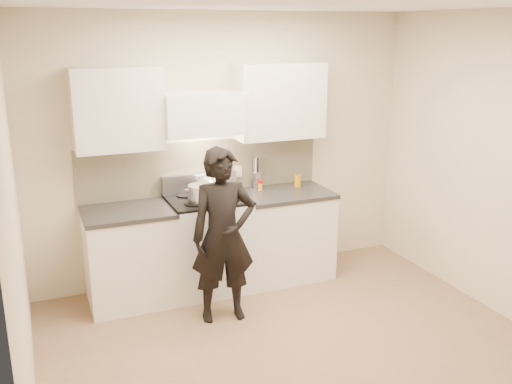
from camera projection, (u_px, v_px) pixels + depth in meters
ground_plane at (299, 351)px, 4.63m from camera, size 4.00×4.00×0.00m
room_shell at (275, 151)px, 4.50m from camera, size 4.04×3.54×2.70m
stove at (209, 243)px, 5.66m from camera, size 0.76×0.65×0.96m
counter_right at (284, 234)px, 5.97m from camera, size 0.92×0.67×0.92m
counter_left at (130, 256)px, 5.38m from camera, size 0.82×0.67×0.92m
wok at (215, 183)px, 5.62m from camera, size 0.37×0.46×0.30m
stock_pot at (201, 193)px, 5.34m from camera, size 0.34×0.30×0.16m
utensil_crock at (256, 179)px, 5.95m from camera, size 0.12×0.12×0.32m
spice_jar at (260, 185)px, 5.87m from camera, size 0.05×0.05×0.10m
oil_glass at (297, 181)px, 6.01m from camera, size 0.07×0.07×0.12m
person at (223, 236)px, 4.98m from camera, size 0.61×0.44×1.57m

